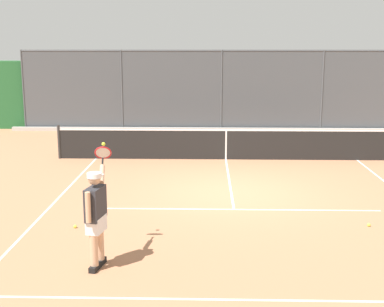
# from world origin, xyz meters

# --- Properties ---
(ground_plane) EXTENTS (60.00, 60.00, 0.00)m
(ground_plane) POSITION_xyz_m (0.00, 0.00, 0.00)
(ground_plane) COLOR #B27551
(court_line_markings) EXTENTS (8.28, 9.29, 0.01)m
(court_line_markings) POSITION_xyz_m (0.00, 1.65, 0.00)
(court_line_markings) COLOR white
(court_line_markings) RESTS_ON ground
(fence_backdrop) EXTENTS (19.50, 1.37, 3.33)m
(fence_backdrop) POSITION_xyz_m (0.00, -9.94, 1.42)
(fence_backdrop) COLOR #474C51
(fence_backdrop) RESTS_ON ground
(tennis_net) EXTENTS (10.64, 0.09, 1.07)m
(tennis_net) POSITION_xyz_m (0.00, -3.78, 0.49)
(tennis_net) COLOR #2D2D2D
(tennis_net) RESTS_ON ground
(tennis_player) EXTENTS (0.32, 1.38, 1.89)m
(tennis_player) POSITION_xyz_m (2.39, 4.41, 0.93)
(tennis_player) COLOR black
(tennis_player) RESTS_ON ground
(tennis_ball_mid_court) EXTENTS (0.07, 0.07, 0.07)m
(tennis_ball_mid_court) POSITION_xyz_m (-2.65, 2.33, 0.03)
(tennis_ball_mid_court) COLOR #D6E042
(tennis_ball_mid_court) RESTS_ON ground
(tennis_ball_near_baseline) EXTENTS (0.07, 0.07, 0.07)m
(tennis_ball_near_baseline) POSITION_xyz_m (3.21, 2.59, 0.03)
(tennis_ball_near_baseline) COLOR #D6E042
(tennis_ball_near_baseline) RESTS_ON ground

